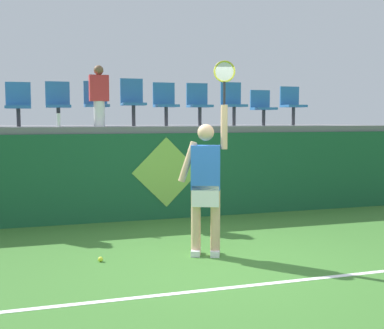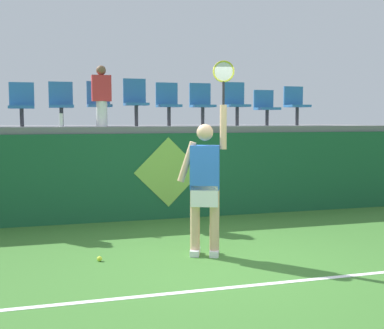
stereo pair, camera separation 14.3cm
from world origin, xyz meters
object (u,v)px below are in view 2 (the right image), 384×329
(stadium_chair_3, at_px, (99,101))
(stadium_chair_4, at_px, (135,100))
(stadium_chair_5, at_px, (168,102))
(stadium_chair_8, at_px, (266,106))
(tennis_ball, at_px, (100,259))
(stadium_chair_6, at_px, (202,102))
(stadium_chair_2, at_px, (61,102))
(stadium_chair_9, at_px, (296,103))
(spectator_1, at_px, (101,95))
(stadium_chair_7, at_px, (236,102))
(stadium_chair_1, at_px, (22,103))
(tennis_player, at_px, (205,182))
(water_bottle, at_px, (61,120))

(stadium_chair_3, xyz_separation_m, stadium_chair_4, (0.70, 0.00, 0.04))
(stadium_chair_5, bearing_deg, stadium_chair_8, -0.19)
(tennis_ball, distance_m, stadium_chair_4, 4.06)
(tennis_ball, relative_size, stadium_chair_8, 0.09)
(stadium_chair_3, xyz_separation_m, stadium_chair_6, (2.03, -0.00, 0.01))
(stadium_chair_2, height_order, stadium_chair_8, stadium_chair_2)
(stadium_chair_9, bearing_deg, tennis_ball, -143.84)
(tennis_ball, height_order, spectator_1, spectator_1)
(stadium_chair_3, xyz_separation_m, stadium_chair_8, (3.43, -0.01, -0.06))
(stadium_chair_3, bearing_deg, stadium_chair_7, 0.03)
(stadium_chair_9, distance_m, spectator_1, 4.15)
(stadium_chair_8, distance_m, stadium_chair_9, 0.69)
(stadium_chair_5, relative_size, stadium_chair_6, 1.00)
(stadium_chair_1, relative_size, stadium_chair_6, 0.94)
(stadium_chair_1, distance_m, stadium_chair_8, 4.82)
(stadium_chair_2, bearing_deg, spectator_1, -33.83)
(stadium_chair_5, bearing_deg, stadium_chair_9, -0.10)
(stadium_chair_4, bearing_deg, spectator_1, -146.00)
(stadium_chair_1, xyz_separation_m, stadium_chair_2, (0.70, 0.00, 0.02))
(tennis_ball, xyz_separation_m, spectator_1, (0.35, 2.80, 2.22))
(tennis_player, height_order, stadium_chair_4, stadium_chair_4)
(stadium_chair_5, xyz_separation_m, stadium_chair_9, (2.78, -0.00, -0.00))
(stadium_chair_4, bearing_deg, tennis_player, -84.08)
(stadium_chair_4, bearing_deg, stadium_chair_3, -179.81)
(tennis_player, bearing_deg, stadium_chair_5, 85.01)
(stadium_chair_8, relative_size, stadium_chair_9, 0.90)
(stadium_chair_3, bearing_deg, tennis_player, -72.76)
(stadium_chair_1, distance_m, stadium_chair_7, 4.16)
(tennis_ball, relative_size, spectator_1, 0.06)
(tennis_ball, xyz_separation_m, stadium_chair_2, (-0.35, 3.27, 2.10))
(tennis_ball, distance_m, stadium_chair_3, 3.91)
(water_bottle, xyz_separation_m, stadium_chair_4, (1.42, 0.69, 0.39))
(water_bottle, distance_m, stadium_chair_4, 1.63)
(tennis_player, relative_size, stadium_chair_6, 3.01)
(tennis_player, xyz_separation_m, stadium_chair_3, (-1.05, 3.37, 1.16))
(stadium_chair_6, relative_size, spectator_1, 0.78)
(stadium_chair_2, height_order, stadium_chair_6, stadium_chair_6)
(stadium_chair_1, bearing_deg, stadium_chair_2, 0.01)
(stadium_chair_2, relative_size, stadium_chair_4, 0.91)
(stadium_chair_6, height_order, stadium_chair_8, stadium_chair_6)
(stadium_chair_6, bearing_deg, tennis_player, -106.32)
(spectator_1, bearing_deg, stadium_chair_3, 90.00)
(stadium_chair_8, height_order, stadium_chair_9, stadium_chair_9)
(tennis_player, xyz_separation_m, stadium_chair_5, (0.29, 3.37, 1.16))
(stadium_chair_7, distance_m, stadium_chair_9, 1.35)
(tennis_player, distance_m, stadium_chair_8, 4.27)
(stadium_chair_6, bearing_deg, spectator_1, -167.07)
(stadium_chair_2, relative_size, stadium_chair_3, 0.97)
(tennis_player, relative_size, stadium_chair_7, 2.90)
(tennis_player, xyz_separation_m, stadium_chair_9, (3.08, 3.37, 1.16))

